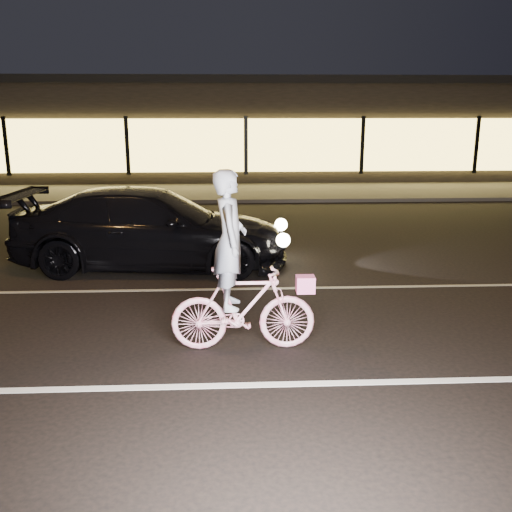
{
  "coord_description": "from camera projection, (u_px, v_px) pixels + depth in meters",
  "views": [
    {
      "loc": [
        -0.68,
        -7.31,
        3.03
      ],
      "look_at": [
        -0.3,
        0.6,
        0.95
      ],
      "focal_mm": 40.0,
      "sensor_mm": 36.0,
      "label": 1
    }
  ],
  "objects": [
    {
      "name": "sidewalk",
      "position": [
        248.0,
        192.0,
        20.41
      ],
      "size": [
        30.0,
        4.0,
        0.12
      ],
      "primitive_type": "cube",
      "color": "#383533",
      "rests_on": "ground"
    },
    {
      "name": "sedan",
      "position": [
        152.0,
        228.0,
        10.99
      ],
      "size": [
        5.37,
        2.46,
        1.52
      ],
      "rotation": [
        0.0,
        0.0,
        1.51
      ],
      "color": "black",
      "rests_on": "ground"
    },
    {
      "name": "cyclist",
      "position": [
        240.0,
        288.0,
        7.16
      ],
      "size": [
        1.84,
        0.63,
        2.31
      ],
      "rotation": [
        0.0,
        0.0,
        1.57
      ],
      "color": "#F3407A",
      "rests_on": "ground"
    },
    {
      "name": "storefront",
      "position": [
        243.0,
        127.0,
        25.65
      ],
      "size": [
        25.4,
        8.42,
        4.2
      ],
      "color": "black",
      "rests_on": "ground"
    },
    {
      "name": "lane_stripe_far",
      "position": [
        269.0,
        288.0,
        9.8
      ],
      "size": [
        60.0,
        0.1,
        0.01
      ],
      "primitive_type": "cube",
      "color": "gray",
      "rests_on": "ground"
    },
    {
      "name": "lane_stripe_near",
      "position": [
        292.0,
        384.0,
        6.42
      ],
      "size": [
        60.0,
        0.12,
        0.01
      ],
      "primitive_type": "cube",
      "color": "silver",
      "rests_on": "ground"
    },
    {
      "name": "ground",
      "position": [
        280.0,
        333.0,
        7.87
      ],
      "size": [
        90.0,
        90.0,
        0.0
      ],
      "primitive_type": "plane",
      "color": "black",
      "rests_on": "ground"
    }
  ]
}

